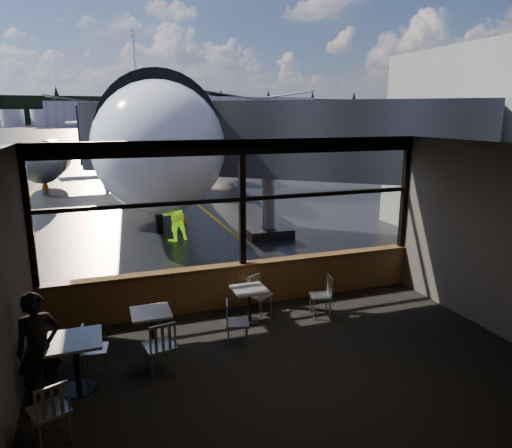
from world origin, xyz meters
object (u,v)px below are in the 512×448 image
chair_near_n (260,295)px  chair_mid_s (159,347)px  cafe_table_mid (152,331)px  chair_left_s (50,411)px  passenger (39,349)px  cone_wing (45,183)px  chair_near_w (237,323)px  cafe_table_near (249,305)px  airliner (141,86)px  cone_nose (182,217)px  chair_mid_w (95,350)px  jet_bridge (294,163)px  ground_crew (174,214)px  cafe_table_left (77,365)px  chair_near_e (320,296)px

chair_near_n → chair_mid_s: chair_mid_s is taller
cafe_table_mid → chair_left_s: bearing=-127.2°
passenger → cone_wing: size_ratio=3.07×
chair_near_w → cafe_table_near: bearing=163.2°
airliner → cone_nose: size_ratio=69.72×
chair_near_n → chair_mid_w: size_ratio=1.02×
jet_bridge → chair_mid_s: 9.69m
jet_bridge → ground_crew: jet_bridge is taller
ground_crew → jet_bridge: bearing=158.7°
airliner → passenger: (-3.74, -21.33, -4.75)m
airliner → cafe_table_left: (-3.28, -21.22, -5.15)m
cafe_table_near → chair_near_n: chair_near_n is taller
chair_left_s → cafe_table_near: bearing=14.3°
jet_bridge → chair_near_e: 7.24m
chair_near_e → chair_mid_w: chair_near_e is taller
cafe_table_near → chair_near_w: size_ratio=0.85×
airliner → cafe_table_near: size_ratio=51.81×
chair_mid_s → ground_crew: 7.95m
jet_bridge → cafe_table_left: 10.48m
cafe_table_left → jet_bridge: bearing=48.3°
cafe_table_left → chair_near_e: bearing=13.8°
chair_near_w → chair_mid_s: (-1.41, -0.47, 0.05)m
chair_near_e → cone_wing: (-6.78, 19.98, -0.16)m
chair_near_w → cafe_table_left: bearing=-63.9°
jet_bridge → chair_mid_w: bearing=-132.2°
cafe_table_mid → cafe_table_left: (-1.17, -0.84, 0.05)m
cone_wing → chair_left_s: bearing=-84.9°
airliner → ground_crew: (-0.54, -13.38, -4.71)m
cafe_table_near → cone_nose: cafe_table_near is taller
chair_near_w → airliner: bearing=-167.0°
chair_left_s → cone_wing: (-1.96, 22.17, -0.18)m
cafe_table_near → chair_mid_w: (-2.85, -0.92, 0.05)m
cafe_table_near → passenger: bearing=-158.1°
cafe_table_near → chair_mid_w: size_ratio=0.89×
cafe_table_mid → passenger: 1.94m
cafe_table_near → chair_near_w: (-0.49, -0.80, 0.06)m
chair_mid_s → chair_mid_w: size_ratio=1.17×
jet_bridge → chair_near_w: (-4.24, -7.17, -1.97)m
cafe_table_near → cone_nose: (0.28, 8.71, -0.09)m
cone_nose → chair_near_e: bearing=-82.6°
chair_mid_w → cone_nose: chair_mid_w is taller
chair_near_e → cafe_table_left: bearing=117.0°
cafe_table_mid → chair_mid_w: bearing=-155.0°
chair_near_w → chair_mid_s: chair_mid_s is taller
cafe_table_left → cone_nose: size_ratio=1.58×
cafe_table_mid → ground_crew: ground_crew is taller
airliner → chair_mid_w: size_ratio=45.89×
airliner → passenger: size_ratio=22.38×
chair_mid_w → cone_nose: size_ratio=1.52×
cafe_table_near → cafe_table_mid: 1.99m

